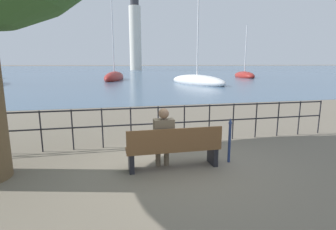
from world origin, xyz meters
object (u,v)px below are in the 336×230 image
at_px(park_bench, 174,148).
at_px(sailboat_4, 114,77).
at_px(harbor_lighthouse, 135,34).
at_px(sailboat_1, 197,81).
at_px(sailboat_2, 244,76).
at_px(seated_person_left, 164,136).
at_px(closed_umbrella, 230,138).

bearing_deg(park_bench, sailboat_4, 90.81).
bearing_deg(harbor_lighthouse, park_bench, -95.44).
distance_m(sailboat_1, harbor_lighthouse, 67.09).
relative_size(park_bench, sailboat_2, 0.23).
height_order(park_bench, harbor_lighthouse, harbor_lighthouse).
height_order(sailboat_1, sailboat_2, sailboat_1).
xyz_separation_m(seated_person_left, sailboat_4, (-0.24, 31.34, -0.33)).
distance_m(closed_umbrella, sailboat_2, 38.83).
xyz_separation_m(closed_umbrella, harbor_lighthouse, (7.11, 88.23, 11.50)).
bearing_deg(park_bench, harbor_lighthouse, 84.56).
bearing_deg(seated_person_left, park_bench, -20.36).
bearing_deg(harbor_lighthouse, sailboat_4, -98.84).
bearing_deg(sailboat_1, seated_person_left, -128.62).
relative_size(closed_umbrella, sailboat_1, 0.11).
height_order(park_bench, sailboat_2, sailboat_2).
height_order(sailboat_2, sailboat_4, sailboat_4).
bearing_deg(harbor_lighthouse, seated_person_left, -95.58).
bearing_deg(harbor_lighthouse, closed_umbrella, -94.61).
distance_m(closed_umbrella, sailboat_4, 31.38).
relative_size(seated_person_left, sailboat_1, 0.14).
bearing_deg(seated_person_left, closed_umbrella, 0.34).
relative_size(closed_umbrella, harbor_lighthouse, 0.04).
xyz_separation_m(seated_person_left, sailboat_2, (20.49, 33.88, -0.40)).
height_order(seated_person_left, sailboat_4, sailboat_4).
xyz_separation_m(sailboat_1, sailboat_2, (12.12, 11.70, -0.01)).
xyz_separation_m(park_bench, sailboat_2, (20.28, 33.96, -0.13)).
bearing_deg(sailboat_2, sailboat_4, -165.36).
relative_size(sailboat_2, harbor_lighthouse, 0.33).
relative_size(park_bench, sailboat_4, 0.17).
xyz_separation_m(seated_person_left, sailboat_1, (8.37, 22.18, -0.39)).
distance_m(sailboat_1, sailboat_2, 16.85).
xyz_separation_m(seated_person_left, harbor_lighthouse, (8.61, 88.23, 11.35)).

